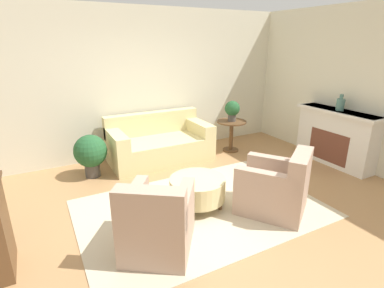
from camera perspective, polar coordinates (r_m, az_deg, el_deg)
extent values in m
plane|color=#AD7F51|center=(4.20, 1.76, -12.24)|extent=(16.00, 16.00, 0.00)
cube|color=beige|center=(5.97, -10.50, 11.21)|extent=(8.96, 0.12, 2.80)
cube|color=beige|center=(5.96, 30.35, 8.95)|extent=(0.12, 10.33, 2.80)
cube|color=beige|center=(4.19, 1.77, -12.19)|extent=(3.22, 2.17, 0.01)
cube|color=beige|center=(5.73, -6.02, -1.06)|extent=(1.88, 0.98, 0.44)
cube|color=beige|center=(5.95, -7.59, 4.01)|extent=(1.88, 0.20, 0.43)
cube|color=beige|center=(5.37, -14.18, 0.89)|extent=(0.24, 0.94, 0.23)
cube|color=beige|center=(5.95, 1.28, 3.22)|extent=(0.24, 0.94, 0.23)
cube|color=brown|center=(5.41, -4.10, -4.43)|extent=(1.69, 0.05, 0.06)
cube|color=tan|center=(3.43, -6.29, -16.02)|extent=(1.05, 1.09, 0.40)
cube|color=tan|center=(2.93, -8.00, -12.61)|extent=(0.68, 0.56, 0.46)
cube|color=tan|center=(3.23, -1.55, -11.43)|extent=(0.57, 0.74, 0.25)
cube|color=tan|center=(3.34, -11.12, -10.67)|extent=(0.57, 0.74, 0.25)
cube|color=brown|center=(3.84, -4.89, -14.83)|extent=(0.54, 0.39, 0.06)
cube|color=tan|center=(4.19, 14.83, -9.64)|extent=(1.05, 1.09, 0.40)
cube|color=tan|center=(3.96, 19.88, -4.91)|extent=(0.68, 0.56, 0.46)
cube|color=tan|center=(4.30, 15.78, -4.10)|extent=(0.57, 0.74, 0.25)
cube|color=tan|center=(3.80, 14.00, -7.04)|extent=(0.57, 0.74, 0.25)
cube|color=brown|center=(4.35, 9.55, -10.67)|extent=(0.54, 0.39, 0.06)
cylinder|color=beige|center=(4.12, 1.03, -8.44)|extent=(0.76, 0.76, 0.29)
cylinder|color=brown|center=(3.95, -0.31, -13.17)|extent=(0.05, 0.05, 0.12)
cylinder|color=brown|center=(4.16, 5.39, -11.54)|extent=(0.05, 0.05, 0.12)
cylinder|color=brown|center=(4.31, -3.19, -10.30)|extent=(0.05, 0.05, 0.12)
cylinder|color=brown|center=(4.49, 2.16, -8.97)|extent=(0.05, 0.05, 0.12)
cylinder|color=brown|center=(6.17, 7.57, 4.22)|extent=(0.60, 0.60, 0.03)
cylinder|color=brown|center=(6.25, 7.45, 1.40)|extent=(0.08, 0.08, 0.61)
cylinder|color=brown|center=(6.35, 7.34, -1.08)|extent=(0.33, 0.33, 0.03)
cube|color=silver|center=(6.09, 25.69, 1.14)|extent=(0.36, 1.45, 1.01)
cube|color=brown|center=(6.00, 24.51, -0.43)|extent=(0.02, 0.80, 0.56)
cube|color=silver|center=(5.96, 26.23, 5.52)|extent=(0.44, 1.55, 0.05)
cylinder|color=#477066|center=(5.93, 26.41, 6.72)|extent=(0.14, 0.14, 0.21)
cylinder|color=#477066|center=(5.91, 26.61, 8.08)|extent=(0.06, 0.06, 0.08)
cylinder|color=#4C4742|center=(6.15, 7.61, 4.96)|extent=(0.16, 0.16, 0.13)
sphere|color=#23562D|center=(6.10, 7.69, 6.75)|extent=(0.30, 0.30, 0.30)
cylinder|color=#4C4742|center=(5.35, -18.39, -4.71)|extent=(0.25, 0.25, 0.23)
sphere|color=#23562D|center=(5.23, -18.78, -1.26)|extent=(0.54, 0.54, 0.54)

